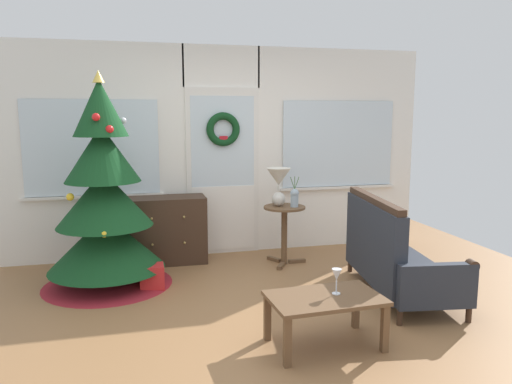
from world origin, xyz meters
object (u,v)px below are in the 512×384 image
(coffee_table, at_px, (325,303))
(flower_vase, at_px, (295,197))
(side_table, at_px, (284,223))
(table_lamp, at_px, (279,182))
(christmas_tree, at_px, (105,209))
(wine_glass, at_px, (337,276))
(gift_box, at_px, (152,277))
(settee_sofa, at_px, (392,256))
(dresser_cabinet, at_px, (167,230))

(coffee_table, bearing_deg, flower_vase, 78.15)
(side_table, xyz_separation_m, coffee_table, (-0.32, -2.05, -0.15))
(side_table, relative_size, table_lamp, 1.55)
(christmas_tree, distance_m, coffee_table, 2.49)
(christmas_tree, xyz_separation_m, wine_glass, (1.75, -1.78, -0.26))
(christmas_tree, height_order, flower_vase, christmas_tree)
(table_lamp, height_order, gift_box, table_lamp)
(side_table, height_order, coffee_table, side_table)
(settee_sofa, height_order, table_lamp, table_lamp)
(table_lamp, bearing_deg, settee_sofa, -57.51)
(gift_box, bearing_deg, dresser_cabinet, 75.96)
(gift_box, bearing_deg, side_table, 16.96)
(flower_vase, bearing_deg, side_table, 149.04)
(settee_sofa, bearing_deg, dresser_cabinet, 142.16)
(dresser_cabinet, xyz_separation_m, coffee_table, (1.00, -2.45, -0.06))
(wine_glass, bearing_deg, settee_sofa, 42.07)
(christmas_tree, relative_size, dresser_cabinet, 2.38)
(christmas_tree, distance_m, table_lamp, 1.93)
(dresser_cabinet, xyz_separation_m, wine_glass, (1.10, -2.42, 0.14))
(table_lamp, height_order, flower_vase, table_lamp)
(settee_sofa, height_order, side_table, settee_sofa)
(dresser_cabinet, height_order, settee_sofa, settee_sofa)
(christmas_tree, bearing_deg, coffee_table, -47.62)
(christmas_tree, distance_m, wine_glass, 2.51)
(table_lamp, relative_size, coffee_table, 0.51)
(settee_sofa, bearing_deg, flower_vase, 118.85)
(christmas_tree, distance_m, dresser_cabinet, 1.00)
(gift_box, bearing_deg, settee_sofa, -17.62)
(side_table, height_order, wine_glass, side_table)
(flower_vase, bearing_deg, wine_glass, -99.22)
(flower_vase, xyz_separation_m, coffee_table, (-0.42, -1.99, -0.47))
(settee_sofa, xyz_separation_m, wine_glass, (-0.94, -0.85, 0.16))
(table_lamp, bearing_deg, christmas_tree, -171.44)
(wine_glass, height_order, gift_box, wine_glass)
(christmas_tree, distance_m, side_table, 2.00)
(settee_sofa, bearing_deg, christmas_tree, 160.80)
(side_table, relative_size, flower_vase, 1.95)
(christmas_tree, height_order, gift_box, christmas_tree)
(wine_glass, bearing_deg, gift_box, 130.07)
(wine_glass, bearing_deg, coffee_table, -165.89)
(table_lamp, bearing_deg, gift_box, -160.99)
(table_lamp, bearing_deg, coffee_table, -97.03)
(christmas_tree, bearing_deg, table_lamp, 8.56)
(table_lamp, relative_size, gift_box, 1.83)
(settee_sofa, height_order, gift_box, settee_sofa)
(table_lamp, height_order, wine_glass, table_lamp)
(dresser_cabinet, distance_m, settee_sofa, 2.57)
(wine_glass, bearing_deg, table_lamp, 85.59)
(table_lamp, relative_size, wine_glass, 2.26)
(christmas_tree, height_order, dresser_cabinet, christmas_tree)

